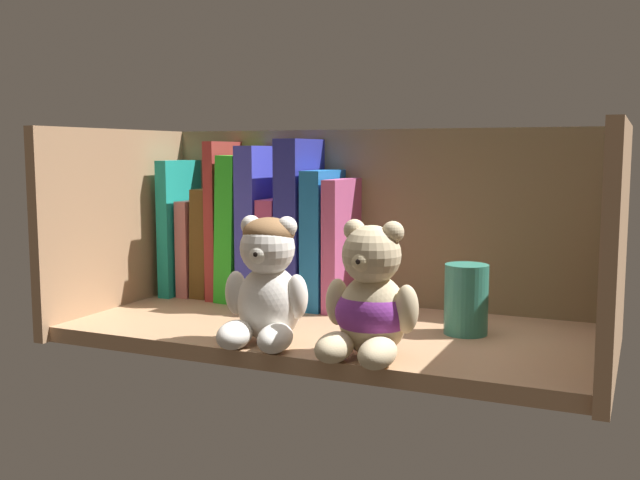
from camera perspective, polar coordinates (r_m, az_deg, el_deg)
shelf_board at (r=98.43cm, az=0.87°, el=-7.21°), size 67.38×31.38×2.00cm
shelf_back_panel at (r=111.17cm, az=4.18°, el=1.25°), size 69.78×1.20×28.19cm
shelf_side_panel_left at (r=114.03cm, az=-15.27°, el=1.17°), size 1.60×33.78×28.19cm
shelf_side_panel_right at (r=88.55cm, az=21.89°, el=-0.67°), size 1.60×33.78×28.19cm
book_0 at (r=122.23cm, az=-10.31°, el=1.04°), size 2.03×13.39×21.52cm
book_1 at (r=121.20cm, az=-9.29°, el=-0.50°), size 2.06×10.91×15.19cm
book_2 at (r=119.53cm, az=-8.15°, el=-0.12°), size 3.23×10.44×17.14cm
book_3 at (r=117.74cm, az=-7.06°, el=1.59°), size 1.69×12.15×24.44cm
book_4 at (r=116.41cm, az=-5.86°, el=1.02°), size 3.75×13.08×22.41cm
book_5 at (r=114.63cm, az=-4.33°, el=1.31°), size 3.11×13.14×23.76cm
book_6 at (r=113.50cm, az=-2.79°, el=-0.74°), size 2.85×13.41×15.89cm
book_7 at (r=111.41cm, az=-1.12°, el=1.42°), size 3.56×14.49×24.74cm
book_8 at (r=110.11cm, az=0.66°, el=0.17°), size 3.01×14.16×20.22cm
book_9 at (r=109.03cm, az=2.12°, el=-0.22°), size 2.12×14.51×19.00cm
teddy_bear_larger at (r=88.46cm, az=-4.13°, el=-3.36°), size 11.26×11.51×15.32cm
teddy_bear_smaller at (r=82.70cm, az=3.94°, el=-4.94°), size 11.28×11.83×15.40cm
pillar_candle at (r=94.84cm, az=11.23°, el=-4.52°), size 5.48×5.48×8.89cm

